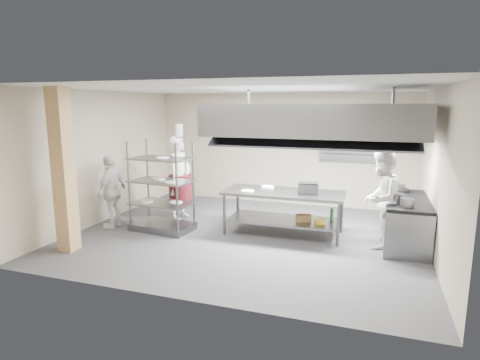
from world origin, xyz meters
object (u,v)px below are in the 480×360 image
(chef_line, at_px, (381,199))
(stockpot, at_px, (398,198))
(griddle, at_px, (308,188))
(chef_plating, at_px, (112,191))
(island, at_px, (283,213))
(pass_rack, at_px, (161,186))
(cooking_range, at_px, (405,223))
(chef_head, at_px, (180,178))

(chef_line, distance_m, stockpot, 0.29)
(griddle, bearing_deg, chef_plating, -176.98)
(chef_line, relative_size, stockpot, 7.69)
(island, xyz_separation_m, pass_rack, (-2.54, -0.58, 0.52))
(chef_line, relative_size, chef_plating, 1.15)
(cooking_range, bearing_deg, chef_line, -144.05)
(cooking_range, bearing_deg, island, -175.86)
(chef_head, bearing_deg, cooking_range, -85.02)
(chef_line, distance_m, chef_plating, 5.63)
(island, height_order, cooking_range, island)
(chef_plating, xyz_separation_m, griddle, (4.20, 0.73, 0.20))
(chef_head, bearing_deg, stockpot, -89.66)
(pass_rack, bearing_deg, chef_line, 10.52)
(pass_rack, relative_size, cooking_range, 0.97)
(cooking_range, bearing_deg, griddle, -174.82)
(cooking_range, xyz_separation_m, chef_head, (-4.98, 0.21, 0.57))
(chef_head, bearing_deg, chef_plating, 142.56)
(chef_head, xyz_separation_m, chef_plating, (-1.10, -1.11, -0.17))
(cooking_range, bearing_deg, pass_rack, -171.30)
(island, xyz_separation_m, chef_line, (1.91, -0.18, 0.48))
(chef_line, distance_m, griddle, 1.41)
(chef_line, bearing_deg, stockpot, 101.20)
(island, distance_m, cooking_range, 2.39)
(island, bearing_deg, chef_head, 171.32)
(griddle, relative_size, stockpot, 1.66)
(chef_plating, bearing_deg, pass_rack, 94.03)
(pass_rack, xyz_separation_m, chef_line, (4.45, 0.41, -0.04))
(pass_rack, bearing_deg, island, 18.19)
(chef_line, bearing_deg, griddle, -79.21)
(cooking_range, xyz_separation_m, stockpot, (-0.19, -0.38, 0.56))
(chef_line, relative_size, griddle, 4.62)
(chef_plating, bearing_deg, chef_head, 132.06)
(cooking_range, bearing_deg, chef_head, 177.61)
(pass_rack, height_order, cooking_range, pass_rack)
(stockpot, bearing_deg, chef_plating, -174.99)
(chef_plating, bearing_deg, stockpot, 91.89)
(island, bearing_deg, chef_plating, -169.21)
(chef_head, relative_size, griddle, 4.88)
(cooking_range, height_order, griddle, griddle)
(chef_plating, height_order, griddle, chef_plating)
(island, height_order, griddle, griddle)
(island, distance_m, stockpot, 2.27)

